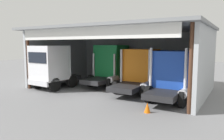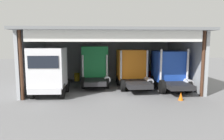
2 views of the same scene
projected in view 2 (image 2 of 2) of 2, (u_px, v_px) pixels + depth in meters
ground_plane at (115, 98)px, 15.31m from camera, size 80.00×80.00×0.00m
workshop_shed at (110, 48)px, 19.76m from camera, size 14.30×9.44×5.11m
truck_white_right_bay at (48, 71)px, 15.75m from camera, size 2.66×4.32×3.67m
truck_green_left_bay at (95, 65)px, 19.98m from camera, size 2.61×5.04×3.70m
truck_orange_center_right_bay at (133, 68)px, 19.11m from camera, size 2.82×5.07×3.39m
truck_blue_yard_outside at (170, 69)px, 18.08m from camera, size 2.61×4.72×3.55m
oil_drum at (77, 77)px, 22.24m from camera, size 0.58×0.58×0.85m
tool_cart at (153, 76)px, 22.49m from camera, size 0.90×0.60×1.00m
traffic_cone at (181, 96)px, 14.78m from camera, size 0.36×0.36×0.56m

